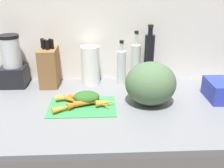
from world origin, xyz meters
The scene contains 20 objects.
ground_plane centered at (0.00, 0.00, -1.50)cm, with size 170.00×80.00×3.00cm, color slate.
wall_back centered at (0.00, 38.50, 30.00)cm, with size 170.00×3.00×60.00cm, color silver.
cutting_board centered at (-12.47, -1.93, 0.40)cm, with size 33.88×22.62×0.80cm, color #338C4C.
carrot_0 centered at (-16.99, 1.20, 2.14)cm, with size 2.67×2.67×14.48cm, color orange.
carrot_1 centered at (-0.73, -2.39, 2.48)cm, with size 3.36×3.36×10.06cm, color orange.
carrot_2 centered at (-11.95, 5.98, 2.49)cm, with size 3.38×3.38×16.81cm, color orange.
carrot_3 centered at (-4.15, -2.22, 2.16)cm, with size 2.73×2.73×15.51cm, color orange.
carrot_4 centered at (-14.39, -2.11, 2.35)cm, with size 3.11×3.11×12.72cm, color orange.
carrot_5 centered at (-10.11, 3.42, 2.29)cm, with size 2.97×2.97×16.43cm, color red.
carrot_6 centered at (-8.47, -1.57, 2.36)cm, with size 3.13×3.13×16.57cm, color orange.
carrot_7 centered at (-19.46, -5.72, 2.20)cm, with size 2.80×2.80×15.68cm, color orange.
carrot_8 centered at (-18.15, 5.38, 2.19)cm, with size 2.79×2.79×17.38cm, color orange.
carrot_greens_pile centered at (-10.42, 2.14, 3.63)cm, with size 13.36×10.28×5.65cm, color #2D6023.
winter_squash centered at (22.27, 1.07, 11.02)cm, with size 25.87×24.05×22.03cm, color #4C6B47.
knife_block centered at (-33.21, 28.27, 11.65)cm, with size 10.25×16.96×27.98cm.
blender_appliance centered at (-54.28, 28.48, 13.16)cm, with size 14.62×14.62×30.61cm.
paper_towel_roll centered at (-8.93, 29.50, 11.59)cm, with size 10.91×10.91×23.17cm, color white.
bottle_0 centered at (9.61, 29.14, 10.70)cm, with size 5.49×5.49×26.59cm.
bottle_1 centered at (18.47, 31.86, 12.34)cm, with size 5.84×5.84×31.51cm.
bottle_2 centered at (26.59, 31.64, 15.36)cm, with size 5.98×5.98×35.04cm.
Camera 1 is at (-3.11, -122.97, 63.01)cm, focal length 42.96 mm.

